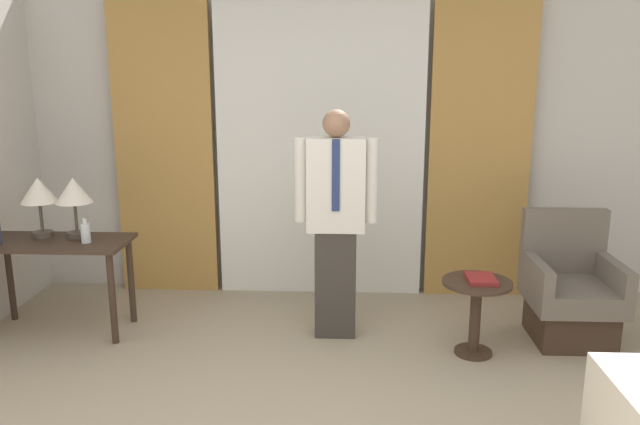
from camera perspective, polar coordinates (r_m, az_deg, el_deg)
The scene contains 12 objects.
wall_back at distance 5.53m, azimuth 0.08°, elevation 6.57°, with size 10.00×0.06×2.70m.
curtain_sheer_center at distance 5.41m, azimuth 0.02°, elevation 5.77°, with size 1.79×0.06×2.58m.
curtain_drape_left at distance 5.63m, azimuth -14.04°, elevation 5.68°, with size 0.86×0.06×2.58m.
curtain_drape_right at distance 5.52m, azimuth 14.38°, elevation 5.51°, with size 0.86×0.06×2.58m.
desk at distance 5.09m, azimuth -23.01°, elevation -3.66°, with size 1.10×0.52×0.72m.
table_lamp_left at distance 5.14m, azimuth -24.33°, elevation 1.65°, with size 0.27×0.27×0.46m.
table_lamp_right at distance 5.03m, azimuth -21.60°, elevation 1.65°, with size 0.27×0.27×0.46m.
bottle_by_lamp at distance 4.90m, azimuth -20.65°, elevation -1.73°, with size 0.07×0.07×0.18m.
person at distance 4.54m, azimuth 1.45°, elevation -0.34°, with size 0.61×0.20×1.70m.
armchair at distance 5.01m, azimuth 21.87°, elevation -7.02°, with size 0.63×0.65×0.94m.
side_table at distance 4.53m, azimuth 14.06°, elevation -8.18°, with size 0.48×0.48×0.54m.
book at distance 4.47m, azimuth 14.52°, elevation -5.89°, with size 0.19×0.25×0.03m.
Camera 1 is at (0.24, -2.61, 1.99)m, focal length 35.00 mm.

